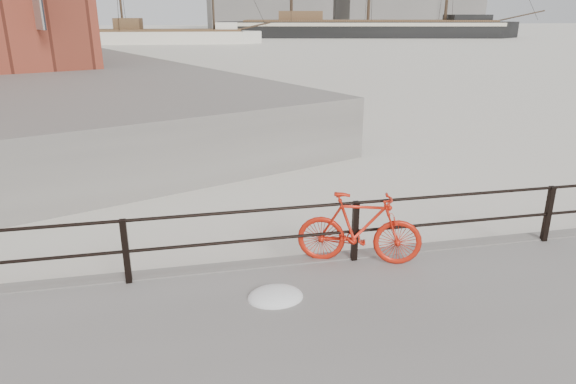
{
  "coord_description": "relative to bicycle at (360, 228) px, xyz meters",
  "views": [
    {
      "loc": [
        -6.12,
        -7.24,
        4.12
      ],
      "look_at": [
        -4.23,
        1.5,
        1.0
      ],
      "focal_mm": 32.0,
      "sensor_mm": 36.0,
      "label": 1
    }
  ],
  "objects": [
    {
      "name": "ground",
      "position": [
        3.46,
        0.25,
        -0.94
      ],
      "size": [
        400.0,
        400.0,
        0.0
      ],
      "primitive_type": "plane",
      "color": "white",
      "rests_on": "ground"
    },
    {
      "name": "bicycle",
      "position": [
        0.0,
        0.0,
        0.0
      ],
      "size": [
        1.93,
        0.91,
        1.17
      ],
      "primitive_type": "imported",
      "rotation": [
        0.0,
        0.0,
        -0.34
      ],
      "color": "red",
      "rests_on": "promenade"
    },
    {
      "name": "industrial_east",
      "position": [
        81.46,
        150.25,
        6.06
      ],
      "size": [
        20.0,
        16.0,
        14.0
      ],
      "primitive_type": "cube",
      "color": "gray",
      "rests_on": "ground"
    },
    {
      "name": "schooner_mid",
      "position": [
        -3.06,
        71.97,
        -0.94
      ],
      "size": [
        29.44,
        15.11,
        20.39
      ],
      "primitive_type": null,
      "rotation": [
        0.0,
        0.0,
        -0.11
      ],
      "color": "silver",
      "rests_on": "ground"
    },
    {
      "name": "guardrail",
      "position": [
        3.46,
        0.1,
        -0.09
      ],
      "size": [
        28.0,
        0.1,
        1.0
      ],
      "primitive_type": null,
      "color": "black",
      "rests_on": "promenade"
    },
    {
      "name": "barque_black",
      "position": [
        31.88,
        84.81,
        -0.94
      ],
      "size": [
        63.52,
        32.99,
        34.25
      ],
      "primitive_type": null,
      "rotation": [
        0.0,
        0.0,
        -0.23
      ],
      "color": "black",
      "rests_on": "ground"
    }
  ]
}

